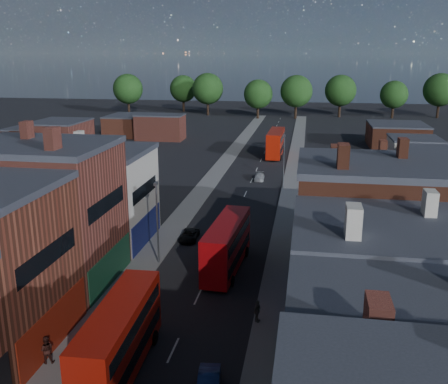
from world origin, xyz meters
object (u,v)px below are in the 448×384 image
(bus_2, at_px, (276,143))
(car_2, at_px, (189,235))
(bus_0, at_px, (119,338))
(car_3, at_px, (259,177))
(bus_1, at_px, (227,244))
(ped_1, at_px, (46,350))
(ped_3, at_px, (257,311))

(bus_2, distance_m, car_2, 47.93)
(bus_0, height_order, car_3, bus_0)
(bus_1, distance_m, bus_2, 54.35)
(ped_1, height_order, ped_3, ped_1)
(bus_1, xyz_separation_m, car_2, (-5.25, 6.86, -1.97))
(car_2, relative_size, ped_1, 2.03)
(ped_3, bearing_deg, bus_2, 23.43)
(bus_1, height_order, car_2, bus_1)
(bus_2, distance_m, ped_3, 63.68)
(bus_1, distance_m, car_2, 8.86)
(bus_2, height_order, car_3, bus_2)
(car_3, relative_size, ped_3, 2.13)
(bus_2, bearing_deg, bus_1, -89.75)
(car_2, bearing_deg, car_3, 77.46)
(bus_2, distance_m, ped_1, 71.78)
(car_2, bearing_deg, bus_0, -89.72)
(car_2, bearing_deg, bus_1, -55.07)
(bus_1, height_order, car_3, bus_1)
(bus_1, relative_size, car_3, 2.96)
(car_2, distance_m, car_3, 28.29)
(car_3, bearing_deg, bus_1, -91.40)
(bus_2, bearing_deg, car_2, -96.18)
(car_3, bearing_deg, ped_3, -86.57)
(car_2, bearing_deg, ped_3, -63.17)
(bus_0, height_order, ped_3, bus_0)
(car_3, height_order, ped_1, ped_1)
(bus_2, height_order, ped_3, bus_2)
(bus_1, bearing_deg, ped_3, -64.14)
(bus_0, xyz_separation_m, car_2, (-1.14, 23.62, -1.98))
(car_3, relative_size, ped_1, 1.94)
(bus_0, xyz_separation_m, ped_1, (-5.09, 0.06, -1.45))
(bus_0, distance_m, car_2, 23.73)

